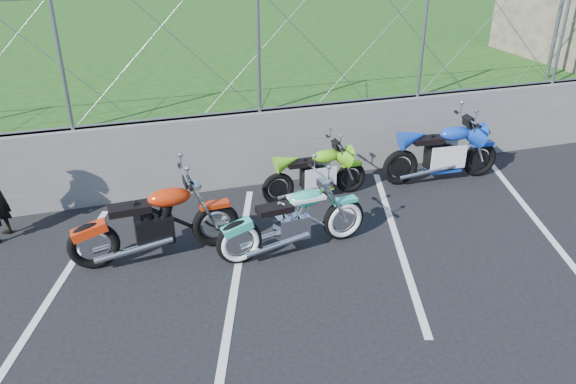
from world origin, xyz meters
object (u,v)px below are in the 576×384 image
object	(u,v)px
cruiser_turquoise	(295,222)
sportbike_green	(317,175)
sportbike_blue	(443,155)
naked_orange	(158,225)

from	to	relation	value
cruiser_turquoise	sportbike_green	world-z (taller)	cruiser_turquoise
sportbike_blue	naked_orange	bearing A→B (deg)	-164.39
naked_orange	sportbike_blue	distance (m)	5.19
cruiser_turquoise	sportbike_green	xyz separation A→B (m)	(0.86, 1.47, -0.03)
sportbike_green	sportbike_blue	world-z (taller)	sportbike_blue
sportbike_green	sportbike_blue	distance (m)	2.38
cruiser_turquoise	naked_orange	world-z (taller)	naked_orange
sportbike_green	naked_orange	bearing A→B (deg)	-160.47
cruiser_turquoise	sportbike_green	bearing A→B (deg)	53.59
sportbike_green	sportbike_blue	xyz separation A→B (m)	(2.38, -0.00, 0.08)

